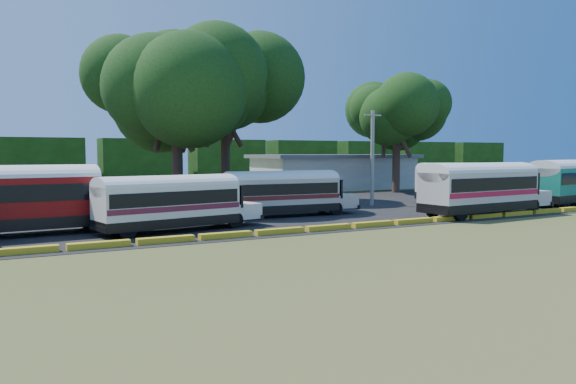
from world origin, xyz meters
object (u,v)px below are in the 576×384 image
bus_cream_west (172,200)px  bus_white_red (482,186)px  bus_red (9,196)px  bus_teal (572,179)px  tree_west (176,83)px

bus_cream_west → bus_white_red: bearing=-16.6°
bus_red → bus_teal: bus_teal is taller
bus_red → bus_teal: bearing=-7.8°
bus_cream_west → bus_teal: size_ratio=0.83×
bus_red → tree_west: (12.16, 11.10, 7.52)m
bus_red → bus_teal: size_ratio=0.97×
tree_west → bus_cream_west: bearing=-108.8°
bus_teal → tree_west: tree_west is taller
bus_teal → bus_white_red: bearing=179.1°
bus_red → tree_west: tree_west is taller
bus_red → bus_cream_west: 7.96m
bus_white_red → bus_teal: bearing=5.3°
bus_red → bus_white_red: 28.39m
bus_red → bus_cream_west: size_ratio=1.17×
bus_white_red → bus_teal: 12.46m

